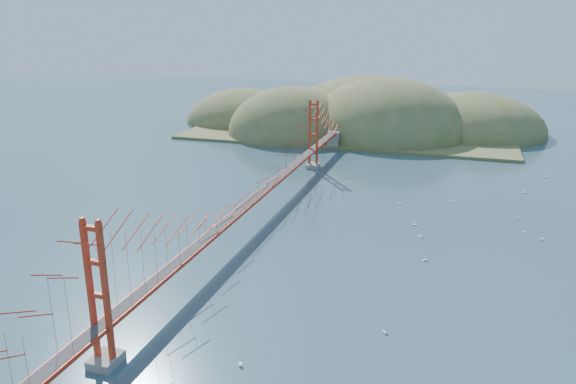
% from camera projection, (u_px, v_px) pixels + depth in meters
% --- Properties ---
extents(ground, '(320.00, 320.00, 0.00)m').
position_uv_depth(ground, '(250.00, 227.00, 69.59)').
color(ground, '#2C4A59').
rests_on(ground, ground).
extents(bridge, '(2.20, 94.40, 12.00)m').
position_uv_depth(bridge, '(249.00, 173.00, 67.65)').
color(bridge, gray).
rests_on(bridge, ground).
extents(far_headlands, '(84.00, 58.00, 25.00)m').
position_uv_depth(far_headlands, '(365.00, 128.00, 131.28)').
color(far_headlands, olive).
rests_on(far_headlands, ground).
extents(sailboat_12, '(0.53, 0.48, 0.60)m').
position_uv_depth(sailboat_12, '(350.00, 182.00, 88.25)').
color(sailboat_12, white).
rests_on(sailboat_12, ground).
extents(sailboat_15, '(0.43, 0.49, 0.55)m').
position_uv_depth(sailboat_15, '(453.00, 201.00, 79.23)').
color(sailboat_15, white).
rests_on(sailboat_15, ground).
extents(sailboat_0, '(0.63, 0.65, 0.73)m').
position_uv_depth(sailboat_0, '(421.00, 235.00, 66.62)').
color(sailboat_0, white).
rests_on(sailboat_0, ground).
extents(sailboat_4, '(0.53, 0.53, 0.60)m').
position_uv_depth(sailboat_4, '(518.00, 217.00, 72.67)').
color(sailboat_4, white).
rests_on(sailboat_4, ground).
extents(sailboat_3, '(0.61, 0.55, 0.68)m').
position_uv_depth(sailboat_3, '(415.00, 224.00, 70.27)').
color(sailboat_3, white).
rests_on(sailboat_3, ground).
extents(sailboat_7, '(0.57, 0.48, 0.65)m').
position_uv_depth(sailboat_7, '(472.00, 175.00, 91.98)').
color(sailboat_7, white).
rests_on(sailboat_7, ground).
extents(sailboat_8, '(0.62, 0.54, 0.71)m').
position_uv_depth(sailboat_8, '(524.00, 192.00, 83.05)').
color(sailboat_8, white).
rests_on(sailboat_8, ground).
extents(sailboat_5, '(0.48, 0.54, 0.62)m').
position_uv_depth(sailboat_5, '(523.00, 231.00, 67.90)').
color(sailboat_5, white).
rests_on(sailboat_5, ground).
extents(sailboat_10, '(0.66, 0.66, 0.72)m').
position_uv_depth(sailboat_10, '(240.00, 363.00, 42.20)').
color(sailboat_10, white).
rests_on(sailboat_10, ground).
extents(sailboat_6, '(0.61, 0.61, 0.63)m').
position_uv_depth(sailboat_6, '(385.00, 331.00, 46.45)').
color(sailboat_6, white).
rests_on(sailboat_6, ground).
extents(sailboat_17, '(0.65, 0.55, 0.74)m').
position_uv_depth(sailboat_17, '(545.00, 177.00, 90.90)').
color(sailboat_17, white).
rests_on(sailboat_17, ground).
extents(sailboat_16, '(0.62, 0.62, 0.67)m').
position_uv_depth(sailboat_16, '(400.00, 203.00, 78.20)').
color(sailboat_16, white).
rests_on(sailboat_16, ground).
extents(sailboat_9, '(0.67, 0.67, 0.70)m').
position_uv_depth(sailboat_9, '(542.00, 238.00, 65.73)').
color(sailboat_9, white).
rests_on(sailboat_9, ground).
extents(sailboat_14, '(0.68, 0.68, 0.72)m').
position_uv_depth(sailboat_14, '(425.00, 259.00, 60.12)').
color(sailboat_14, white).
rests_on(sailboat_14, ground).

